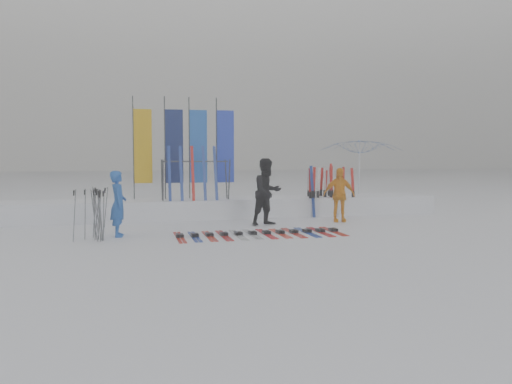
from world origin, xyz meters
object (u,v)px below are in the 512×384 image
object	(u,v)px
tent_canopy	(360,174)
person_black	(267,192)
person_blue	(118,204)
ski_row	(260,233)
ski_rack	(196,174)
person_yellow	(339,195)

from	to	relation	value
tent_canopy	person_black	bearing A→B (deg)	-146.00
person_blue	ski_row	xyz separation A→B (m)	(3.38, -0.54, -0.76)
person_blue	person_black	world-z (taller)	person_black
ski_row	ski_rack	size ratio (longest dim) A/B	2.01
ski_row	ski_rack	xyz separation A→B (m)	(-1.14, 3.39, 1.35)
tent_canopy	ski_rack	distance (m)	6.11
person_yellow	ski_rack	bearing A→B (deg)	167.79
person_blue	ski_rack	world-z (taller)	ski_rack
person_yellow	tent_canopy	size ratio (longest dim) A/B	0.54
ski_row	ski_rack	world-z (taller)	ski_rack
person_black	ski_row	bearing A→B (deg)	-133.38
person_yellow	ski_row	distance (m)	3.47
person_blue	ski_row	bearing A→B (deg)	-99.12
person_blue	ski_rack	size ratio (longest dim) A/B	0.78
person_blue	person_black	bearing A→B (deg)	-74.98
person_black	ski_row	size ratio (longest dim) A/B	0.46
ski_rack	person_blue	bearing A→B (deg)	-128.05
ski_rack	ski_row	bearing A→B (deg)	-71.33
person_black	ski_row	world-z (taller)	person_black
tent_canopy	ski_rack	size ratio (longest dim) A/B	1.44
person_blue	ski_rack	distance (m)	3.67
person_black	ski_row	xyz separation A→B (m)	(-0.65, -1.62, -0.90)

